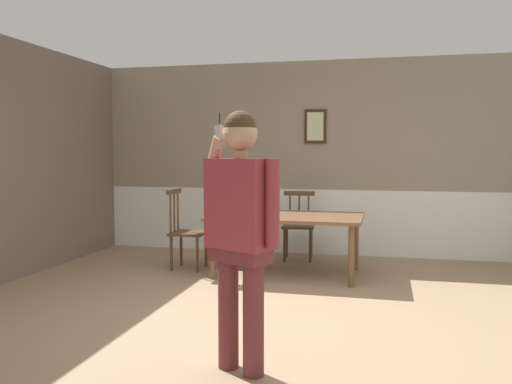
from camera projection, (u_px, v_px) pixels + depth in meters
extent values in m
plane|color=#9E7F60|center=(278.00, 318.00, 4.72)|extent=(7.23, 7.23, 0.00)
cube|color=gray|center=(320.00, 126.00, 7.64)|extent=(6.58, 0.12, 1.84)
cube|color=white|center=(319.00, 221.00, 7.75)|extent=(6.58, 0.14, 0.94)
cube|color=white|center=(319.00, 189.00, 7.69)|extent=(6.58, 0.05, 0.06)
cube|color=#382314|center=(315.00, 126.00, 7.58)|extent=(0.31, 0.03, 0.48)
cube|color=beige|center=(315.00, 126.00, 7.56)|extent=(0.23, 0.01, 0.40)
cube|color=brown|center=(287.00, 217.00, 6.39)|extent=(1.81, 1.09, 0.04)
cylinder|color=brown|center=(212.00, 250.00, 6.18)|extent=(0.07, 0.07, 0.68)
cylinder|color=brown|center=(351.00, 256.00, 5.80)|extent=(0.07, 0.07, 0.68)
cylinder|color=brown|center=(233.00, 238.00, 7.03)|extent=(0.07, 0.07, 0.68)
cylinder|color=brown|center=(356.00, 243.00, 6.65)|extent=(0.07, 0.07, 0.68)
cube|color=#513823|center=(189.00, 233.00, 6.70)|extent=(0.43, 0.43, 0.03)
cube|color=#513823|center=(174.00, 191.00, 6.71)|extent=(0.04, 0.42, 0.06)
cylinder|color=#513823|center=(178.00, 209.00, 6.85)|extent=(0.02, 0.02, 0.54)
cylinder|color=#513823|center=(174.00, 210.00, 6.72)|extent=(0.02, 0.02, 0.54)
cylinder|color=#513823|center=(170.00, 211.00, 6.60)|extent=(0.02, 0.02, 0.54)
cylinder|color=#513823|center=(206.00, 250.00, 6.85)|extent=(0.04, 0.04, 0.44)
cylinder|color=#513823|center=(197.00, 255.00, 6.52)|extent=(0.04, 0.04, 0.44)
cylinder|color=#513823|center=(181.00, 249.00, 6.92)|extent=(0.04, 0.04, 0.44)
cylinder|color=#513823|center=(171.00, 253.00, 6.59)|extent=(0.04, 0.04, 0.44)
cube|color=#513823|center=(298.00, 226.00, 7.26)|extent=(0.47, 0.47, 0.03)
cube|color=#513823|center=(299.00, 193.00, 7.42)|extent=(0.43, 0.08, 0.06)
cylinder|color=#513823|center=(308.00, 207.00, 7.42)|extent=(0.02, 0.02, 0.45)
cylinder|color=#513823|center=(299.00, 207.00, 7.44)|extent=(0.02, 0.02, 0.45)
cylinder|color=#513823|center=(290.00, 207.00, 7.46)|extent=(0.02, 0.02, 0.45)
cylinder|color=#513823|center=(310.00, 246.00, 7.09)|extent=(0.04, 0.04, 0.45)
cylinder|color=#513823|center=(285.00, 245.00, 7.14)|extent=(0.04, 0.04, 0.45)
cylinder|color=#513823|center=(311.00, 242.00, 7.43)|extent=(0.04, 0.04, 0.45)
cylinder|color=#513823|center=(287.00, 241.00, 7.48)|extent=(0.04, 0.04, 0.45)
cylinder|color=brown|center=(253.00, 313.00, 3.49)|extent=(0.14, 0.14, 0.84)
cylinder|color=brown|center=(228.00, 307.00, 3.62)|extent=(0.14, 0.14, 0.84)
cube|color=brown|center=(240.00, 253.00, 3.52)|extent=(0.45, 0.36, 0.12)
cube|color=#993338|center=(240.00, 204.00, 3.50)|extent=(0.50, 0.40, 0.59)
cylinder|color=#993338|center=(273.00, 204.00, 3.34)|extent=(0.09, 0.09, 0.56)
cylinder|color=tan|center=(216.00, 149.00, 3.58)|extent=(0.17, 0.17, 0.20)
cylinder|color=tan|center=(240.00, 155.00, 3.48)|extent=(0.09, 0.09, 0.05)
sphere|color=tan|center=(240.00, 133.00, 3.46)|extent=(0.23, 0.23, 0.23)
sphere|color=#472D19|center=(240.00, 127.00, 3.46)|extent=(0.22, 0.22, 0.22)
cube|color=#B7B7BC|center=(220.00, 137.00, 3.54)|extent=(0.08, 0.06, 0.17)
cylinder|color=black|center=(220.00, 119.00, 3.53)|extent=(0.01, 0.01, 0.08)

